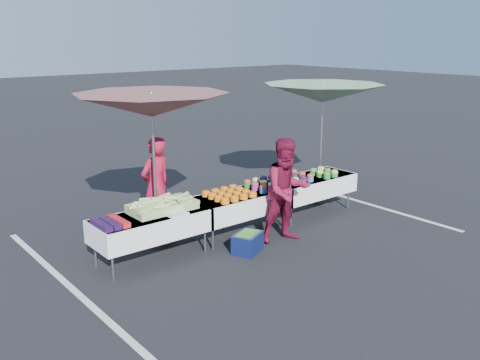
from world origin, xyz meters
TOP-DOWN VIEW (x-y plane):
  - ground at (0.00, 0.00)m, footprint 80.00×80.00m
  - stripe_left at (-3.20, 0.00)m, footprint 0.10×5.00m
  - stripe_right at (3.20, 0.00)m, footprint 0.10×5.00m
  - table_left at (-1.80, 0.00)m, footprint 1.86×0.81m
  - table_center at (0.00, 0.00)m, footprint 1.86×0.81m
  - table_right at (1.80, 0.00)m, footprint 1.86×0.81m
  - berry_punnets at (-2.51, -0.06)m, footprint 0.40×0.54m
  - corn_pile at (-1.54, 0.04)m, footprint 1.16×0.57m
  - plastic_bags at (-1.50, -0.30)m, footprint 0.30×0.25m
  - carrot_bowls at (-0.25, -0.01)m, footprint 0.75×0.69m
  - potato_cups at (0.95, 0.00)m, footprint 1.34×0.58m
  - bean_baskets at (2.06, -0.10)m, footprint 0.36×0.50m
  - vendor at (-1.13, 0.95)m, footprint 0.72×0.55m
  - customer at (0.42, -0.75)m, footprint 1.02×0.88m
  - umbrella_left at (-1.37, 0.56)m, footprint 2.87×2.87m
  - umbrella_right at (2.50, 0.40)m, footprint 2.92×2.92m
  - storage_bin at (-0.43, -0.73)m, footprint 0.61×0.54m

SIDE VIEW (x-z plane):
  - ground at x=0.00m, z-range 0.00..0.00m
  - stripe_left at x=-3.20m, z-range 0.00..0.00m
  - stripe_right at x=3.20m, z-range 0.00..0.00m
  - storage_bin at x=-0.43m, z-range 0.01..0.33m
  - table_left at x=-1.80m, z-range 0.21..0.96m
  - table_center at x=0.00m, z-range 0.21..0.96m
  - table_right at x=1.80m, z-range 0.21..0.96m
  - plastic_bags at x=-1.50m, z-range 0.75..0.80m
  - berry_punnets at x=-2.51m, z-range 0.75..0.83m
  - carrot_bowls at x=-0.25m, z-range 0.75..0.85m
  - bean_baskets at x=2.06m, z-range 0.75..0.90m
  - potato_cups at x=0.95m, z-range 0.75..0.91m
  - corn_pile at x=-1.54m, z-range 0.71..0.97m
  - vendor at x=-1.13m, z-range 0.00..1.76m
  - customer at x=0.42m, z-range 0.00..1.80m
  - umbrella_right at x=2.50m, z-range 1.03..3.56m
  - umbrella_left at x=-1.37m, z-range 1.05..3.64m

